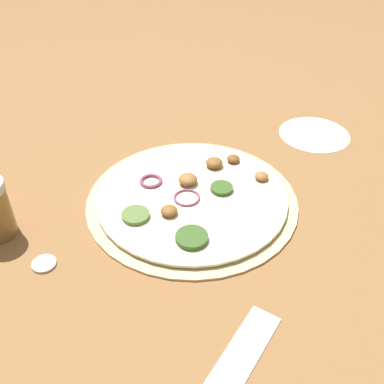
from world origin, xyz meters
name	(u,v)px	position (x,y,z in m)	size (l,w,h in m)	color
ground_plane	(192,201)	(0.00, 0.00, 0.00)	(3.00, 3.00, 0.00)	olive
pizza	(192,198)	(0.00, 0.00, 0.01)	(0.32, 0.32, 0.03)	beige
loose_cap	(44,263)	(-0.23, 0.05, 0.00)	(0.03, 0.03, 0.01)	beige
flour_patch	(314,134)	(0.30, -0.03, 0.00)	(0.13, 0.13, 0.00)	white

